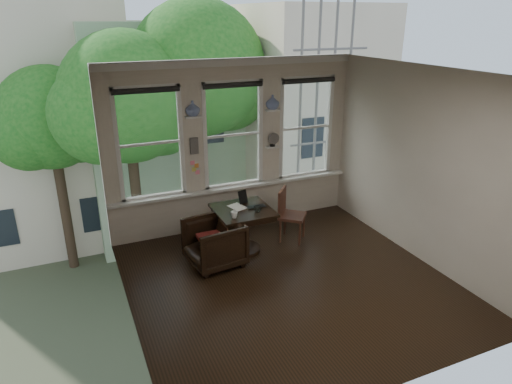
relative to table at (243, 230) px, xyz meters
name	(u,v)px	position (x,y,z in m)	size (l,w,h in m)	color
ground	(289,282)	(0.25, -1.17, -0.38)	(4.50, 4.50, 0.00)	black
ceiling	(295,73)	(0.25, -1.17, 2.62)	(4.50, 4.50, 0.00)	silver
wall_back	(233,146)	(0.25, 1.08, 1.12)	(4.50, 4.50, 0.00)	beige
wall_front	(405,264)	(0.25, -3.42, 1.12)	(4.50, 4.50, 0.00)	beige
wall_left	(121,214)	(-2.00, -1.17, 1.12)	(4.50, 4.50, 0.00)	beige
wall_right	(422,166)	(2.50, -1.17, 1.12)	(4.50, 4.50, 0.00)	beige
window_left	(150,143)	(-1.20, 1.08, 1.32)	(1.10, 0.12, 1.90)	white
window_center	(232,135)	(0.25, 1.08, 1.32)	(1.10, 0.12, 1.90)	white
window_right	(305,127)	(1.70, 1.08, 1.32)	(1.10, 0.12, 1.90)	white
shelf_left	(193,117)	(-0.48, 0.98, 1.73)	(0.26, 0.16, 0.03)	white
shelf_right	(272,110)	(0.97, 0.98, 1.73)	(0.26, 0.16, 0.03)	white
intercom	(194,146)	(-0.48, 1.01, 1.23)	(0.14, 0.06, 0.28)	#59544F
sticky_notes	(195,165)	(-0.48, 1.02, 0.88)	(0.16, 0.01, 0.24)	pink
desk_fan	(272,142)	(0.97, 0.96, 1.16)	(0.20, 0.20, 0.24)	#59544F
vase_left	(193,108)	(-0.48, 0.98, 1.86)	(0.24, 0.24, 0.25)	silver
vase_right	(273,102)	(0.97, 0.98, 1.86)	(0.24, 0.24, 0.25)	silver
table	(243,230)	(0.00, 0.00, 0.00)	(0.90, 0.90, 0.75)	black
armchair_left	(214,243)	(-0.58, -0.23, 0.00)	(0.79, 0.82, 0.74)	black
cushion_red	(214,238)	(-0.58, -0.23, 0.08)	(0.45, 0.45, 0.06)	maroon
side_chair_right	(292,216)	(0.92, 0.03, 0.09)	(0.42, 0.42, 0.92)	#4F281C
laptop	(257,208)	(0.22, -0.07, 0.39)	(0.31, 0.20, 0.02)	black
mug	(234,215)	(-0.25, -0.26, 0.43)	(0.11, 0.11, 0.10)	white
drinking_glass	(258,209)	(0.17, -0.20, 0.42)	(0.12, 0.12, 0.10)	white
tablet	(243,197)	(0.10, 0.24, 0.48)	(0.16, 0.02, 0.22)	black
papers	(237,207)	(-0.05, 0.12, 0.38)	(0.22, 0.30, 0.00)	silver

